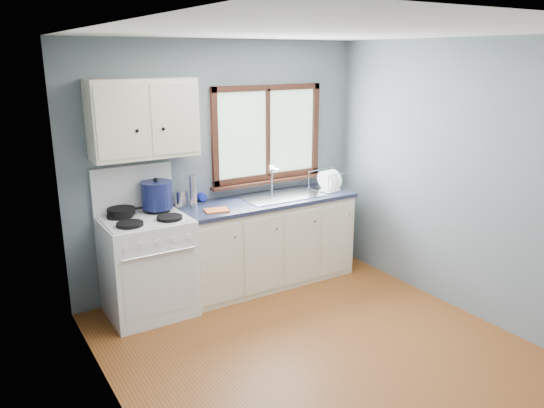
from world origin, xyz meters
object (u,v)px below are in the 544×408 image
thermos (193,191)px  dish_rack (330,184)px  gas_range (147,263)px  utensil_crock (181,198)px  skillet (122,211)px  stockpot (157,195)px  sink (282,202)px  base_cabinets (267,245)px

thermos → dish_rack: size_ratio=0.70×
gas_range → thermos: bearing=12.9°
utensil_crock → gas_range: bearing=-154.8°
skillet → dish_rack: (2.27, -0.15, -0.01)m
skillet → stockpot: size_ratio=0.95×
sink → base_cabinets: bearing=179.9°
gas_range → skillet: size_ratio=3.63×
sink → thermos: (-0.95, 0.10, 0.22)m
stockpot → thermos: 0.36m
stockpot → thermos: stockpot is taller
sink → dish_rack: (0.62, -0.02, 0.12)m
sink → stockpot: 1.33m
base_cabinets → utensil_crock: size_ratio=4.60×
utensil_crock → base_cabinets: bearing=-12.6°
gas_range → sink: size_ratio=1.62×
dish_rack → stockpot: bearing=167.0°
utensil_crock → dish_rack: (1.66, -0.21, -0.03)m
base_cabinets → thermos: (-0.77, 0.10, 0.67)m
base_cabinets → skillet: 1.58m
base_cabinets → stockpot: (-1.13, 0.13, 0.68)m
base_cabinets → utensil_crock: utensil_crock is taller
gas_range → thermos: gas_range is taller
gas_range → stockpot: gas_range is taller
base_cabinets → stockpot: 1.32m
sink → utensil_crock: utensil_crock is taller
skillet → utensil_crock: utensil_crock is taller
base_cabinets → stockpot: stockpot is taller
skillet → utensil_crock: bearing=6.1°
skillet → utensil_crock: size_ratio=0.93×
skillet → thermos: size_ratio=1.17×
gas_range → dish_rack: bearing=0.0°
base_cabinets → sink: bearing=-0.1°
gas_range → utensil_crock: 0.71m
skillet → thermos: 0.70m
sink → dish_rack: size_ratio=1.84×
stockpot → dish_rack: (1.93, -0.15, -0.11)m
sink → gas_range: bearing=-179.3°
sink → skillet: bearing=175.4°
stockpot → dish_rack: 1.94m
stockpot → base_cabinets: bearing=-6.5°
skillet → stockpot: 0.35m
thermos → dish_rack: bearing=-4.4°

